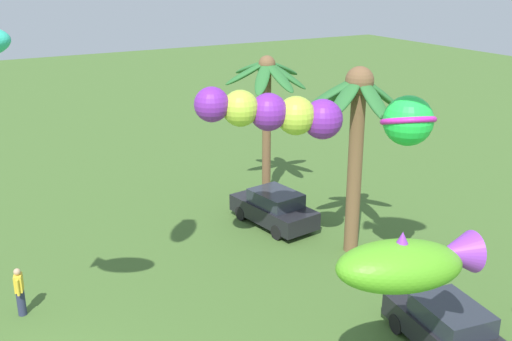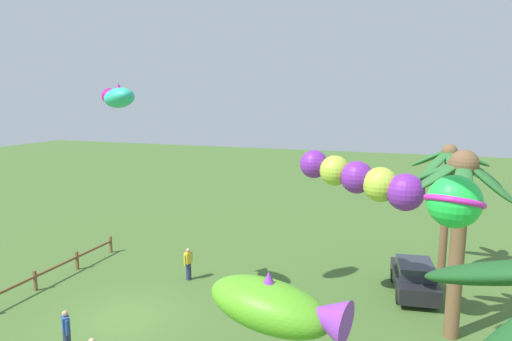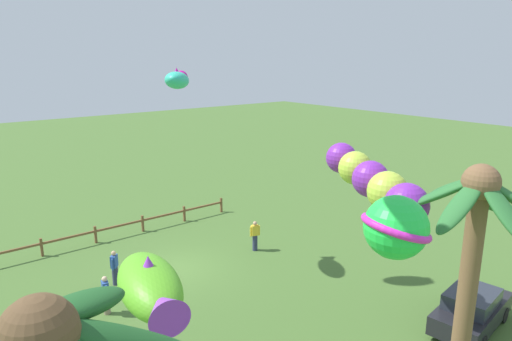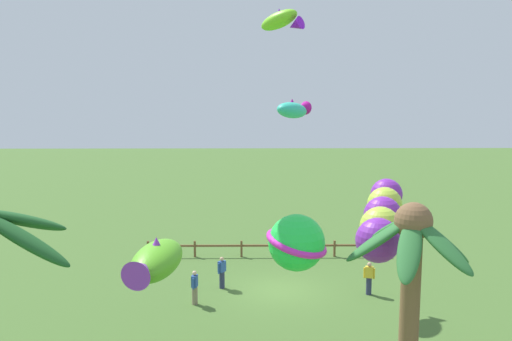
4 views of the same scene
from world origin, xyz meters
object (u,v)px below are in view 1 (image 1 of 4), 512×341
(parked_car_0, at_px, (447,328))
(spectator_0, at_px, (20,291))
(palm_tree_2, at_px, (267,89))
(palm_tree_1, at_px, (357,121))
(kite_ball_5, at_px, (408,121))
(parked_car_1, at_px, (274,208))
(kite_fish_0, at_px, (408,263))
(kite_tube_1, at_px, (276,113))

(parked_car_0, bearing_deg, spectator_0, -128.00)
(palm_tree_2, bearing_deg, palm_tree_1, -0.34)
(kite_ball_5, bearing_deg, palm_tree_1, 171.48)
(parked_car_0, bearing_deg, palm_tree_2, 172.59)
(parked_car_0, distance_m, kite_ball_5, 6.18)
(parked_car_1, bearing_deg, kite_ball_5, 7.46)
(parked_car_1, xyz_separation_m, kite_ball_5, (6.46, 0.85, 5.02))
(palm_tree_2, bearing_deg, kite_ball_5, -3.02)
(palm_tree_1, relative_size, parked_car_0, 1.70)
(palm_tree_2, distance_m, parked_car_1, 5.39)
(palm_tree_2, height_order, parked_car_1, palm_tree_2)
(parked_car_1, distance_m, kite_ball_5, 8.22)
(palm_tree_1, xyz_separation_m, kite_fish_0, (7.57, -4.46, -1.07))
(parked_car_0, xyz_separation_m, kite_ball_5, (-3.40, 1.16, 5.02))
(parked_car_1, bearing_deg, kite_tube_1, -30.98)
(palm_tree_2, bearing_deg, parked_car_1, -24.94)
(parked_car_1, height_order, kite_fish_0, kite_fish_0)
(palm_tree_1, bearing_deg, kite_ball_5, -8.52)
(palm_tree_2, bearing_deg, kite_tube_1, -28.32)
(palm_tree_2, height_order, kite_fish_0, palm_tree_2)
(palm_tree_1, xyz_separation_m, palm_tree_2, (-6.30, 0.04, 0.05))
(palm_tree_1, distance_m, parked_car_1, 5.66)
(parked_car_0, height_order, kite_tube_1, kite_tube_1)
(kite_tube_1, bearing_deg, kite_fish_0, -8.15)
(palm_tree_2, height_order, parked_car_0, palm_tree_2)
(palm_tree_1, relative_size, kite_tube_1, 1.46)
(spectator_0, distance_m, kite_ball_5, 13.00)
(palm_tree_1, height_order, kite_tube_1, palm_tree_1)
(palm_tree_2, distance_m, parked_car_0, 13.56)
(parked_car_1, relative_size, kite_ball_5, 1.88)
(palm_tree_2, relative_size, spectator_0, 4.13)
(palm_tree_2, relative_size, parked_car_1, 1.60)
(parked_car_1, height_order, kite_ball_5, kite_ball_5)
(spectator_0, xyz_separation_m, kite_tube_1, (1.43, 8.25, 4.93))
(parked_car_1, distance_m, spectator_0, 10.53)
(parked_car_1, distance_m, kite_tube_1, 6.42)
(parked_car_0, relative_size, parked_car_1, 1.00)
(palm_tree_1, xyz_separation_m, spectator_0, (-1.39, -11.63, -4.24))
(kite_fish_0, bearing_deg, kite_tube_1, 171.85)
(parked_car_1, bearing_deg, palm_tree_2, 155.06)
(palm_tree_2, height_order, kite_ball_5, palm_tree_2)
(parked_car_0, bearing_deg, palm_tree_1, 165.87)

